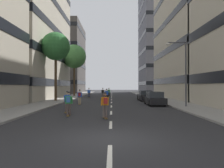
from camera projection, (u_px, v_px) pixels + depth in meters
name	position (u px, v px, depth m)	size (l,w,h in m)	color
ground_plane	(112.00, 99.00, 33.02)	(148.31, 148.31, 0.00)	#28282B
sidewalk_left	(69.00, 98.00, 36.13)	(3.42, 67.98, 0.14)	gray
sidewalk_right	(155.00, 98.00, 36.09)	(3.42, 67.98, 0.14)	gray
lane_markings	(112.00, 99.00, 33.80)	(0.16, 57.20, 0.01)	silver
building_left_mid	(23.00, 7.00, 35.08)	(12.26, 21.82, 31.67)	#BCB29E
building_left_far	(63.00, 59.00, 63.79)	(12.26, 17.63, 21.47)	#4C4744
building_right_mid	(201.00, 10.00, 35.01)	(12.26, 20.91, 30.65)	#BCB29E
building_right_far	(161.00, 38.00, 63.77)	(12.26, 16.71, 34.34)	slate
parked_car_near	(146.00, 96.00, 29.31)	(1.82, 4.40, 1.52)	black
parked_car_mid	(155.00, 99.00, 22.82)	(1.82, 4.40, 1.52)	black
street_tree_near	(56.00, 47.00, 28.14)	(3.94, 3.94, 9.58)	#4C3823
street_tree_mid	(75.00, 57.00, 41.93)	(4.94, 4.94, 10.66)	#4C3823
streetlamp_right	(183.00, 66.00, 20.08)	(2.13, 0.30, 6.50)	#3F3F44
skater_0	(107.00, 94.00, 28.32)	(0.56, 0.92, 1.78)	brown
skater_1	(103.00, 92.00, 37.57)	(0.57, 0.92, 1.78)	brown
skater_2	(80.00, 96.00, 23.44)	(0.54, 0.91, 1.78)	brown
skater_3	(109.00, 92.00, 39.49)	(0.54, 0.91, 1.78)	brown
skater_4	(68.00, 101.00, 16.40)	(0.55, 0.92, 1.78)	brown
skater_5	(89.00, 92.00, 36.75)	(0.55, 0.91, 1.78)	brown
skater_6	(106.00, 103.00, 13.43)	(0.57, 0.92, 1.78)	brown
skater_7	(69.00, 102.00, 14.62)	(0.54, 0.91, 1.78)	brown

